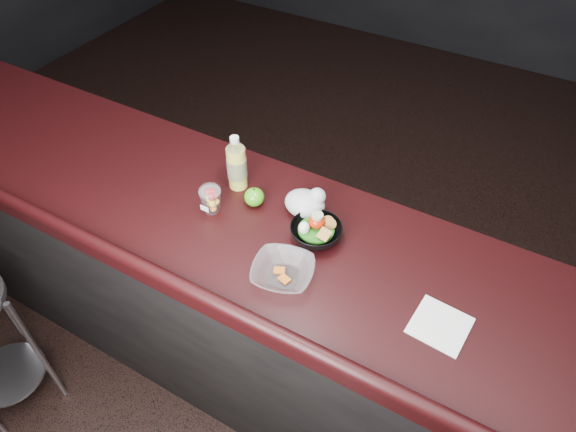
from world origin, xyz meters
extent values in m
cube|color=black|center=(0.00, 0.30, 0.49)|extent=(4.00, 0.65, 0.98)
cube|color=black|center=(0.00, 0.30, 1.00)|extent=(4.06, 0.71, 0.04)
cylinder|color=#B8B8BD|center=(-1.09, -0.38, 0.18)|extent=(0.32, 0.32, 0.01)
cylinder|color=#B8B8BD|center=(-1.19, -0.20, 0.36)|extent=(0.02, 0.02, 0.72)
cylinder|color=#B8B8BD|center=(-0.92, -0.28, 0.36)|extent=(0.02, 0.02, 0.72)
cylinder|color=yellow|center=(-0.32, 0.45, 1.11)|extent=(0.07, 0.07, 0.17)
cylinder|color=white|center=(-0.32, 0.45, 1.11)|extent=(0.07, 0.07, 0.17)
cone|color=white|center=(-0.32, 0.45, 1.21)|extent=(0.07, 0.07, 0.03)
cylinder|color=white|center=(-0.32, 0.45, 1.24)|extent=(0.03, 0.03, 0.02)
cylinder|color=#072D99|center=(-0.32, 0.45, 1.11)|extent=(0.07, 0.07, 0.08)
ellipsoid|color=white|center=(-0.33, 0.29, 1.11)|extent=(0.08, 0.08, 0.04)
ellipsoid|color=#2A760D|center=(-0.21, 0.39, 1.05)|extent=(0.07, 0.07, 0.07)
cylinder|color=black|center=(-0.21, 0.39, 1.09)|extent=(0.01, 0.01, 0.01)
ellipsoid|color=silver|center=(-0.03, 0.44, 1.06)|extent=(0.15, 0.12, 0.09)
sphere|color=silver|center=(0.00, 0.46, 1.10)|extent=(0.06, 0.06, 0.06)
imported|color=black|center=(0.06, 0.35, 1.05)|extent=(0.23, 0.23, 0.06)
cylinder|color=#0F470C|center=(0.06, 0.35, 1.06)|extent=(0.12, 0.12, 0.01)
ellipsoid|color=#B81F07|center=(0.06, 0.36, 1.09)|extent=(0.06, 0.06, 0.05)
cylinder|color=beige|center=(0.06, 0.36, 1.11)|extent=(0.04, 0.04, 0.01)
ellipsoid|color=white|center=(0.03, 0.32, 1.08)|extent=(0.04, 0.04, 0.05)
imported|color=silver|center=(0.05, 0.15, 1.04)|extent=(0.24, 0.24, 0.05)
cube|color=#990F0C|center=(0.03, 0.16, 1.03)|extent=(0.04, 0.04, 0.01)
cube|color=#990F0C|center=(0.06, 0.13, 1.03)|extent=(0.04, 0.04, 0.01)
cube|color=white|center=(0.55, 0.22, 1.02)|extent=(0.17, 0.17, 0.00)
camera|label=1|loc=(0.58, -0.75, 2.32)|focal=32.00mm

